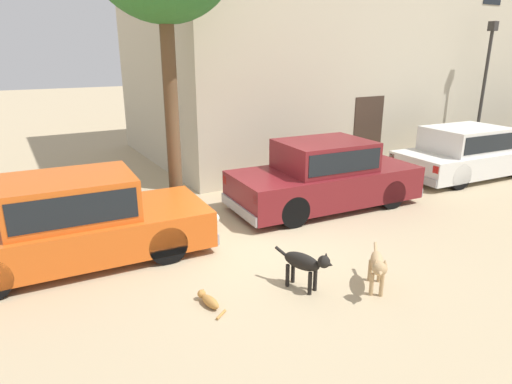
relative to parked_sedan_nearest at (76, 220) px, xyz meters
The scene contains 9 objects.
ground_plane 3.16m from the parked_sedan_nearest, 16.61° to the right, with size 80.00×80.00×0.00m, color tan.
parked_sedan_nearest is the anchor object (origin of this frame).
parked_sedan_second 5.22m from the parked_sedan_nearest, ahead, with size 4.43×2.03×1.50m.
parked_sedan_third 10.19m from the parked_sedan_nearest, ahead, with size 4.42×2.03×1.39m.
apartment_block 12.69m from the parked_sedan_nearest, 27.75° to the left, with size 15.44×6.90×7.92m.
stray_dog_spotted 4.81m from the parked_sedan_nearest, 42.45° to the right, with size 0.77×0.87×0.67m.
stray_dog_tan 3.80m from the parked_sedan_nearest, 44.87° to the right, with size 0.43×0.93×0.66m.
stray_cat 2.77m from the parked_sedan_nearest, 61.33° to the right, with size 0.22×0.63×0.17m.
street_lamp 12.88m from the parked_sedan_nearest, ahead, with size 0.22×0.22×4.22m.
Camera 1 is at (-3.73, -6.37, 3.34)m, focal length 30.75 mm.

